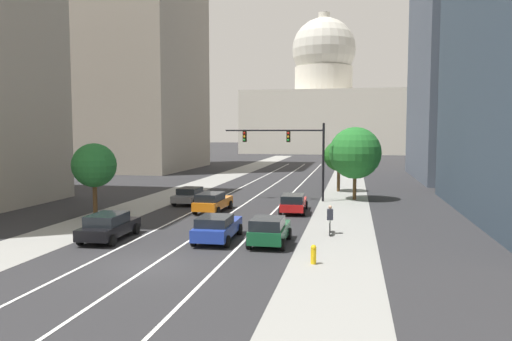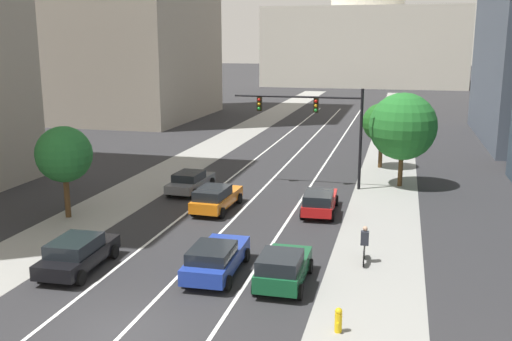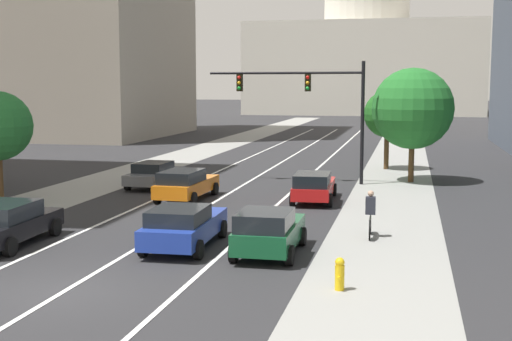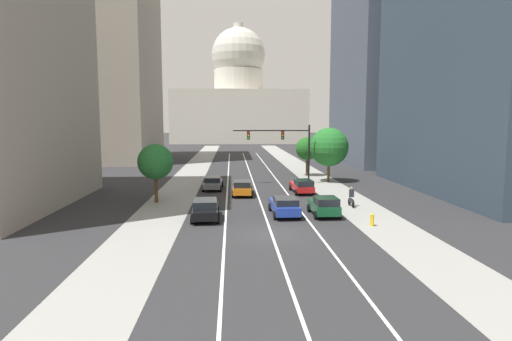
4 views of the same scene
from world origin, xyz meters
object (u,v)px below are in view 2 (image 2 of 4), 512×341
object	(u,v)px
car_black	(77,253)
car_green	(283,267)
traffic_signal_mast	(320,117)
street_tree_mid_right	(382,123)
fire_hydrant	(338,320)
street_tree_far_right	(403,126)
car_blue	(216,258)
car_gray	(190,181)
car_red	(320,201)
street_tree_near_left	(64,155)
capitol_building	(367,24)
cyclist	(365,245)
car_orange	(216,198)

from	to	relation	value
car_black	car_green	xyz separation A→B (m)	(9.09, 0.56, 0.02)
traffic_signal_mast	street_tree_mid_right	distance (m)	8.49
fire_hydrant	street_tree_far_right	distance (m)	22.31
car_black	car_blue	size ratio (longest dim) A/B	0.98
car_gray	car_green	bearing A→B (deg)	-143.79
car_black	car_red	bearing A→B (deg)	-41.57
car_red	car_gray	xyz separation A→B (m)	(-9.11, 2.94, -0.04)
fire_hydrant	street_tree_mid_right	world-z (taller)	street_tree_mid_right
street_tree_far_right	traffic_signal_mast	bearing A→B (deg)	-163.51
street_tree_mid_right	street_tree_near_left	bearing A→B (deg)	-133.00
car_blue	street_tree_near_left	distance (m)	12.71
street_tree_mid_right	street_tree_near_left	distance (m)	24.62
car_black	fire_hydrant	xyz separation A→B (m)	(11.74, -2.80, -0.32)
capitol_building	car_gray	size ratio (longest dim) A/B	9.14
car_gray	street_tree_far_right	xyz separation A→B (m)	(13.61, 5.05, 3.46)
car_gray	fire_hydrant	xyz separation A→B (m)	(11.75, -16.86, -0.26)
cyclist	street_tree_near_left	size ratio (longest dim) A/B	0.33
fire_hydrant	street_tree_near_left	world-z (taller)	street_tree_near_left
fire_hydrant	cyclist	size ratio (longest dim) A/B	0.53
car_black	fire_hydrant	bearing A→B (deg)	-105.70
car_red	car_gray	distance (m)	9.57
car_blue	car_orange	bearing A→B (deg)	16.48
car_black	cyclist	size ratio (longest dim) A/B	2.71
car_gray	car_blue	bearing A→B (deg)	-152.91
car_green	street_tree_far_right	xyz separation A→B (m)	(4.51, 18.55, 3.38)
car_red	car_green	xyz separation A→B (m)	(-0.01, -10.55, 0.05)
capitol_building	car_red	xyz separation A→B (m)	(4.56, -106.66, -12.87)
cyclist	street_tree_near_left	bearing A→B (deg)	78.51
car_blue	car_gray	bearing A→B (deg)	23.26
car_orange	cyclist	world-z (taller)	cyclist
car_orange	car_green	bearing A→B (deg)	-146.11
car_orange	car_gray	world-z (taller)	car_orange
car_gray	car_black	bearing A→B (deg)	-177.74
car_green	car_gray	bearing A→B (deg)	33.39
traffic_signal_mast	street_tree_near_left	size ratio (longest dim) A/B	1.68
car_blue	street_tree_near_left	xyz separation A→B (m)	(-10.85, 5.96, 2.89)
car_blue	traffic_signal_mast	distance (m)	17.15
car_red	cyclist	distance (m)	7.75
car_black	traffic_signal_mast	xyz separation A→B (m)	(8.11, 17.49, 4.08)
capitol_building	car_green	xyz separation A→B (m)	(4.55, -117.22, -12.82)
car_red	street_tree_mid_right	xyz separation A→B (m)	(2.90, 13.81, 2.85)
capitol_building	cyclist	bearing A→B (deg)	-86.17
fire_hydrant	cyclist	distance (m)	6.82
car_black	car_blue	xyz separation A→B (m)	(6.06, 0.96, -0.02)
car_blue	street_tree_far_right	bearing A→B (deg)	-24.15
car_gray	fire_hydrant	size ratio (longest dim) A/B	5.26
fire_hydrant	street_tree_mid_right	distance (m)	27.91
car_green	car_gray	size ratio (longest dim) A/B	0.84
car_orange	cyclist	bearing A→B (deg)	-122.62
capitol_building	traffic_signal_mast	distance (m)	100.73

